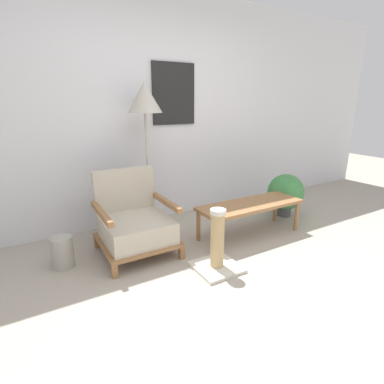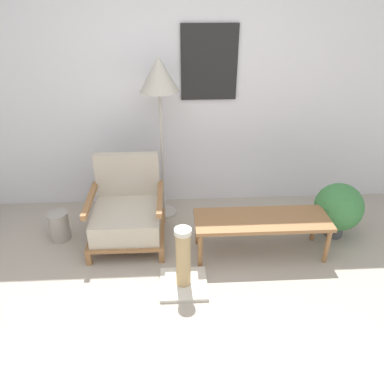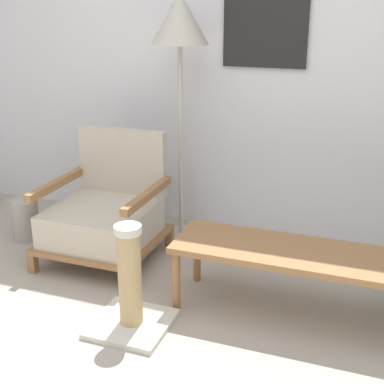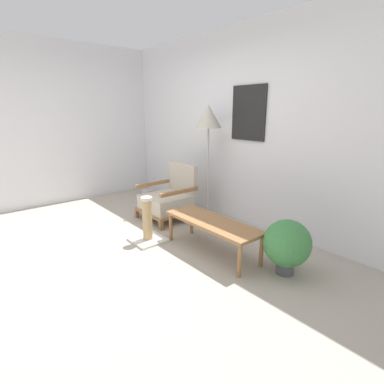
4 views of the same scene
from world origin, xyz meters
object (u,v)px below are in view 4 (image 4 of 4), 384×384
object	(u,v)px
coffee_table	(212,224)
vase	(148,198)
armchair	(169,198)
floor_lamp	(208,121)
potted_plant	(287,244)
scratching_post	(148,226)

from	to	relation	value
coffee_table	vase	bearing A→B (deg)	170.38
armchair	floor_lamp	size ratio (longest dim) A/B	0.48
armchair	vase	distance (m)	0.70
coffee_table	potted_plant	distance (m)	0.85
vase	potted_plant	world-z (taller)	potted_plant
coffee_table	scratching_post	size ratio (longest dim) A/B	2.13
vase	potted_plant	bearing A→B (deg)	-1.74
coffee_table	vase	world-z (taller)	coffee_table
scratching_post	vase	bearing A→B (deg)	148.40
vase	scratching_post	xyz separation A→B (m)	(1.20, -0.74, 0.05)
vase	floor_lamp	bearing A→B (deg)	22.39
armchair	coffee_table	bearing A→B (deg)	-12.80
coffee_table	potted_plant	size ratio (longest dim) A/B	2.17
armchair	potted_plant	size ratio (longest dim) A/B	1.44
coffee_table	armchair	bearing A→B (deg)	167.20
potted_plant	floor_lamp	bearing A→B (deg)	163.53
potted_plant	scratching_post	xyz separation A→B (m)	(-1.54, -0.65, -0.12)
coffee_table	scratching_post	distance (m)	0.85
armchair	potted_plant	world-z (taller)	armchair
coffee_table	vase	size ratio (longest dim) A/B	4.17
armchair	coffee_table	size ratio (longest dim) A/B	0.66
armchair	potted_plant	xyz separation A→B (m)	(2.06, -0.04, 0.01)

